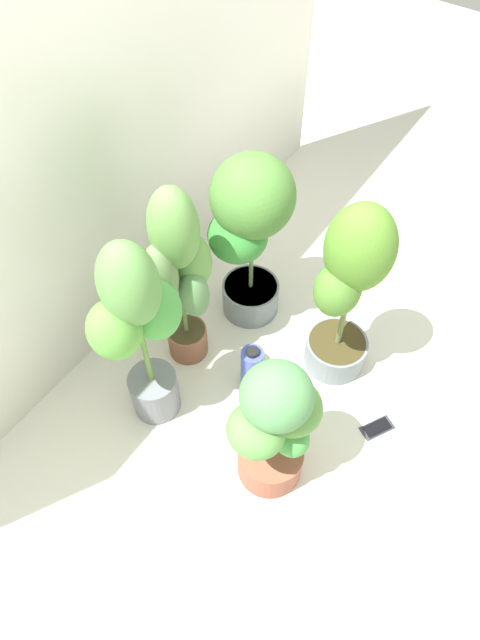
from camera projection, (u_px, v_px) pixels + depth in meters
name	position (u px, v px, depth m)	size (l,w,h in m)	color
ground_plane	(277.00, 398.00, 2.50)	(8.00, 8.00, 0.00)	silver
mylar_back_wall	(88.00, 137.00, 2.00)	(3.20, 0.01, 2.00)	silver
potted_plant_back_center	(179.00, 270.00, 2.20)	(0.32, 0.25, 0.96)	brown
potted_plant_back_left	(138.00, 326.00, 2.02)	(0.42, 0.30, 0.99)	slate
potted_plant_front_left	(275.00, 425.00, 1.99)	(0.42, 0.36, 0.71)	#944F3B
potted_plant_back_right	(249.00, 226.00, 2.36)	(0.43, 0.37, 0.88)	slate
potted_plant_front_right	(348.00, 287.00, 2.19)	(0.32, 0.28, 0.93)	slate
cell_phone	(377.00, 428.00, 2.41)	(0.16, 0.13, 0.01)	#31323D
nutrient_bottle	(251.00, 369.00, 2.45)	(0.10, 0.10, 0.26)	#4451BD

